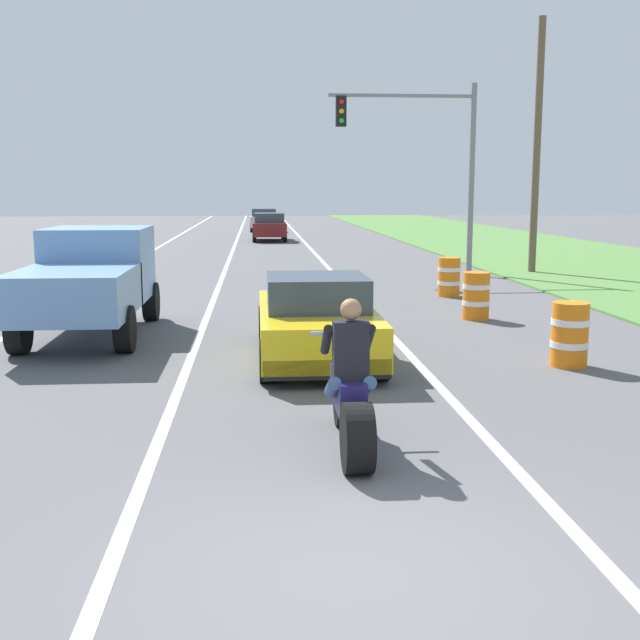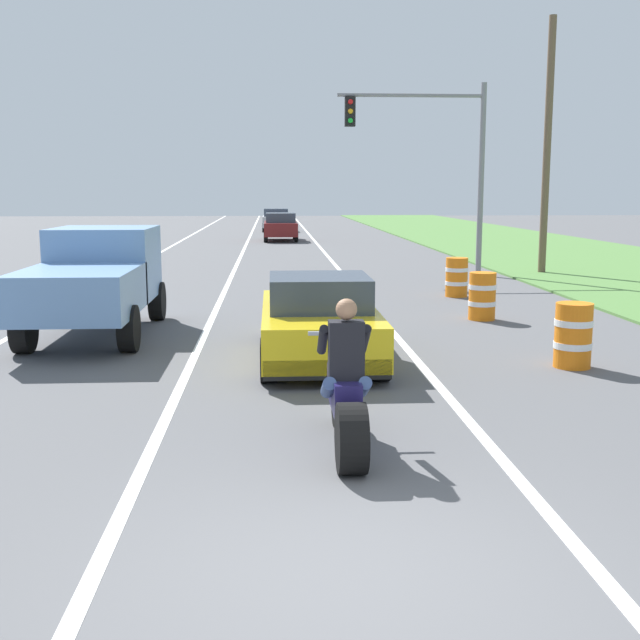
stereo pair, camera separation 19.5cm
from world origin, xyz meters
name	(u,v)px [view 2 (the right image)]	position (x,y,z in m)	size (l,w,h in m)	color
ground_plane	(347,578)	(0.00, 0.00, 0.00)	(160.00, 160.00, 0.00)	#565659
lane_stripe_left_solid	(117,277)	(-5.40, 20.00, 0.00)	(0.14, 120.00, 0.01)	white
lane_stripe_right_solid	(344,275)	(1.80, 20.00, 0.00)	(0.14, 120.00, 0.01)	white
lane_stripe_centre_dashed	(232,276)	(-1.80, 20.00, 0.00)	(0.14, 120.00, 0.01)	white
motorcycle_with_rider	(346,397)	(0.24, 2.68, 0.59)	(0.70, 2.21, 1.62)	black
sports_car_yellow	(319,321)	(0.23, 7.32, 0.63)	(1.84, 4.30, 1.37)	yellow
pickup_truck_left_lane_light_blue	(96,277)	(-3.80, 9.70, 1.11)	(2.02, 4.80, 1.98)	#6B93C6
traffic_light_mast_near	(437,148)	(4.68, 19.78, 4.00)	(4.67, 0.34, 6.00)	gray
utility_pole_roadside	(547,148)	(8.30, 20.05, 4.04)	(0.24, 0.24, 8.08)	brown
construction_barrel_nearest	(573,335)	(4.10, 6.47, 0.50)	(0.58, 0.58, 1.00)	orange
construction_barrel_mid	(482,296)	(3.90, 11.03, 0.50)	(0.58, 0.58, 1.00)	orange
construction_barrel_far	(457,277)	(4.21, 14.68, 0.50)	(0.58, 0.58, 1.00)	orange
distant_car_far_ahead	(281,226)	(-0.03, 37.70, 0.77)	(1.80, 4.00, 1.50)	maroon
distant_car_further_ahead	(276,220)	(-0.22, 47.81, 0.77)	(1.80, 4.00, 1.50)	#B2B2B7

